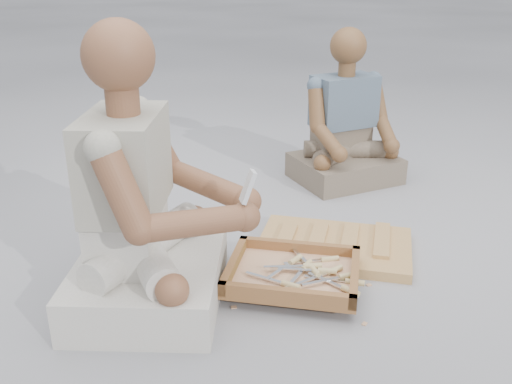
{
  "coord_description": "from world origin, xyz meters",
  "views": [
    {
      "loc": [
        -0.07,
        -1.91,
        1.16
      ],
      "look_at": [
        -0.05,
        0.19,
        0.3
      ],
      "focal_mm": 40.0,
      "sensor_mm": 36.0,
      "label": 1
    }
  ],
  "objects_px": {
    "craftsman": "(144,214)",
    "companion": "(346,132)",
    "carved_panel": "(334,246)",
    "tool_tray": "(293,274)"
  },
  "relations": [
    {
      "from": "carved_panel",
      "to": "tool_tray",
      "type": "relative_size",
      "value": 1.16
    },
    {
      "from": "craftsman",
      "to": "companion",
      "type": "height_order",
      "value": "craftsman"
    },
    {
      "from": "tool_tray",
      "to": "craftsman",
      "type": "height_order",
      "value": "craftsman"
    },
    {
      "from": "tool_tray",
      "to": "companion",
      "type": "xyz_separation_m",
      "value": [
        0.37,
        1.16,
        0.21
      ]
    },
    {
      "from": "craftsman",
      "to": "tool_tray",
      "type": "bearing_deg",
      "value": 98.55
    },
    {
      "from": "craftsman",
      "to": "companion",
      "type": "bearing_deg",
      "value": 146.22
    },
    {
      "from": "craftsman",
      "to": "companion",
      "type": "relative_size",
      "value": 1.19
    },
    {
      "from": "carved_panel",
      "to": "tool_tray",
      "type": "distance_m",
      "value": 0.36
    },
    {
      "from": "carved_panel",
      "to": "craftsman",
      "type": "xyz_separation_m",
      "value": [
        -0.73,
        -0.35,
        0.32
      ]
    },
    {
      "from": "carved_panel",
      "to": "companion",
      "type": "bearing_deg",
      "value": 78.75
    }
  ]
}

